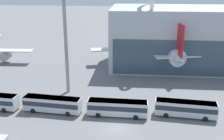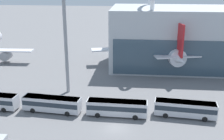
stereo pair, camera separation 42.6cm
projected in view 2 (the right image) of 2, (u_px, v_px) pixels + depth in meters
The scene contains 6 objects.
ground_plane at pixel (116, 128), 49.19m from camera, with size 440.00×440.00×0.00m, color slate.
airliner_at_gate_far at pixel (159, 45), 86.48m from camera, with size 41.43×41.04×14.33m.
shuttle_bus_1 at pixel (52, 103), 54.54m from camera, with size 11.58×3.71×3.07m.
shuttle_bus_2 at pixel (117, 107), 52.93m from camera, with size 11.46×2.96×3.07m.
shuttle_bus_3 at pixel (185, 108), 52.53m from camera, with size 11.59×3.76×3.07m.
floodlight_mast at pixel (65, 26), 59.99m from camera, with size 3.09×3.09×22.89m.
Camera 2 is at (3.43, -43.39, 25.07)m, focal length 45.00 mm.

